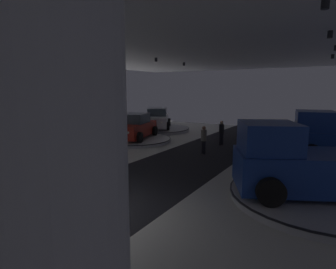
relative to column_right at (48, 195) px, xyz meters
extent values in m
cube|color=silver|center=(-4.30, 3.71, -2.77)|extent=(24.00, 44.00, 0.05)
cube|color=#232328|center=(-4.30, 3.71, -2.75)|extent=(4.40, 44.00, 0.01)
cube|color=silver|center=(-4.30, 3.71, 2.80)|extent=(24.00, 44.00, 0.10)
cylinder|color=black|center=(-7.19, 5.17, 2.57)|extent=(0.16, 0.16, 0.22)
cylinder|color=black|center=(-6.97, 9.19, 2.57)|extent=(0.16, 0.16, 0.22)
cylinder|color=black|center=(-7.30, 12.59, 2.57)|extent=(0.16, 0.16, 0.22)
cylinder|color=black|center=(-7.26, 15.99, 2.57)|extent=(0.16, 0.16, 0.22)
cylinder|color=black|center=(1.64, 5.31, 2.57)|extent=(0.16, 0.16, 0.22)
cylinder|color=black|center=(1.64, 9.06, 2.57)|extent=(0.16, 0.16, 0.22)
cylinder|color=black|center=(1.77, 12.58, 2.57)|extent=(0.16, 0.16, 0.22)
cylinder|color=black|center=(1.59, 16.08, 2.57)|extent=(0.16, 0.16, 0.22)
cylinder|color=silver|center=(0.00, 0.00, 0.00)|extent=(1.35, 1.35, 5.50)
cylinder|color=#ADADB2|center=(-8.98, 7.13, 0.00)|extent=(1.44, 1.44, 5.50)
cylinder|color=silver|center=(-9.91, 13.72, -2.63)|extent=(4.96, 4.96, 0.23)
cylinder|color=black|center=(-9.91, 13.72, -2.55)|extent=(5.06, 5.06, 0.05)
cube|color=maroon|center=(-9.91, 13.72, -1.91)|extent=(2.79, 4.52, 0.90)
cube|color=#2D3842|center=(-9.95, 13.87, -1.16)|extent=(1.98, 2.23, 0.70)
cylinder|color=black|center=(-8.58, 12.59, -2.18)|extent=(0.38, 0.71, 0.68)
cylinder|color=black|center=(-10.52, 12.09, -2.18)|extent=(0.38, 0.71, 0.68)
cylinder|color=black|center=(-9.30, 15.36, -2.18)|extent=(0.38, 0.71, 0.68)
cylinder|color=black|center=(-11.23, 14.86, -2.18)|extent=(0.38, 0.71, 0.68)
sphere|color=white|center=(-8.92, 11.86, -1.80)|extent=(0.18, 0.18, 0.18)
sphere|color=white|center=(-9.87, 11.61, -1.80)|extent=(0.18, 0.18, 0.18)
cube|color=navy|center=(1.15, 13.92, -0.68)|extent=(2.01, 2.17, 1.00)
cube|color=#28333D|center=(1.66, 14.01, -0.68)|extent=(0.39, 1.73, 0.75)
cylinder|color=black|center=(1.21, 12.74, -2.06)|extent=(0.88, 0.43, 0.84)
cylinder|color=black|center=(0.79, 15.05, -2.06)|extent=(0.88, 0.43, 0.84)
cylinder|color=#B7B7BC|center=(-11.26, 18.65, -2.61)|extent=(5.44, 5.44, 0.27)
cylinder|color=black|center=(-11.26, 18.65, -2.51)|extent=(5.55, 5.55, 0.05)
cube|color=silver|center=(-11.26, 18.65, -1.87)|extent=(3.62, 4.54, 0.90)
cube|color=#2D3842|center=(-11.33, 18.78, -1.12)|extent=(2.29, 2.42, 0.70)
cylinder|color=black|center=(-9.69, 17.89, -2.14)|extent=(0.52, 0.70, 0.68)
cylinder|color=black|center=(-11.43, 16.92, -2.14)|extent=(0.52, 0.70, 0.68)
cylinder|color=black|center=(-11.08, 20.38, -2.14)|extent=(0.52, 0.70, 0.68)
cylinder|color=black|center=(-12.82, 19.41, -2.14)|extent=(0.52, 0.70, 0.68)
sphere|color=white|center=(-9.82, 17.09, -1.76)|extent=(0.18, 0.18, 0.18)
sphere|color=white|center=(-10.68, 16.61, -1.76)|extent=(0.18, 0.18, 0.18)
cylinder|color=#B7B7BC|center=(1.75, 8.51, -2.61)|extent=(5.56, 5.57, 0.28)
cylinder|color=black|center=(1.75, 8.51, -2.50)|extent=(5.68, 5.68, 0.05)
cube|color=navy|center=(1.75, 8.51, -1.72)|extent=(5.68, 4.21, 1.20)
cube|color=navy|center=(0.22, 7.77, -0.67)|extent=(2.36, 2.45, 1.00)
cube|color=#28333D|center=(0.68, 7.99, -0.67)|extent=(0.84, 1.61, 0.75)
cylinder|color=black|center=(0.60, 6.64, -2.05)|extent=(0.88, 0.62, 0.84)
cylinder|color=black|center=(-0.43, 8.76, -2.05)|extent=(0.88, 0.62, 0.84)
cylinder|color=black|center=(-4.16, 12.70, -2.35)|extent=(0.14, 0.14, 0.80)
cylinder|color=black|center=(-4.30, 12.81, -2.35)|extent=(0.14, 0.14, 0.80)
cylinder|color=#6B665B|center=(-4.23, 12.75, -1.69)|extent=(0.32, 0.32, 0.62)
sphere|color=#99755B|center=(-4.23, 12.75, -1.27)|extent=(0.22, 0.22, 0.22)
cylinder|color=black|center=(-4.23, 15.70, -2.35)|extent=(0.14, 0.14, 0.80)
cylinder|color=black|center=(-4.30, 15.54, -2.35)|extent=(0.14, 0.14, 0.80)
cylinder|color=black|center=(-4.26, 15.62, -1.69)|extent=(0.32, 0.32, 0.62)
sphere|color=tan|center=(-4.26, 15.62, -1.27)|extent=(0.22, 0.22, 0.22)
camera|label=1|loc=(2.02, -1.38, 0.88)|focal=29.70mm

